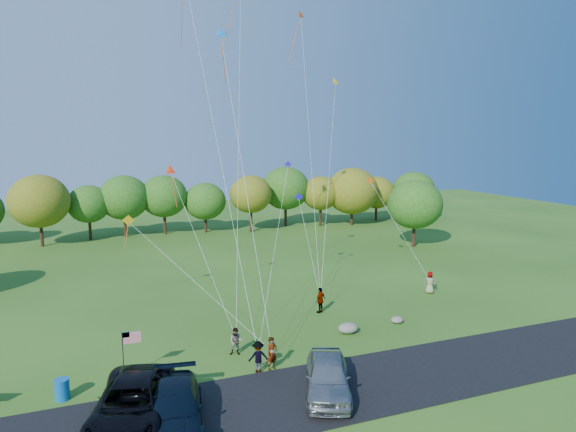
% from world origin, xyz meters
% --- Properties ---
extents(ground, '(140.00, 140.00, 0.00)m').
position_xyz_m(ground, '(0.00, 0.00, 0.00)').
color(ground, '#2A5518').
rests_on(ground, ground).
extents(asphalt_lane, '(44.00, 6.00, 0.06)m').
position_xyz_m(asphalt_lane, '(0.00, -4.00, 0.03)').
color(asphalt_lane, black).
rests_on(asphalt_lane, ground).
extents(treeline, '(76.17, 27.29, 7.84)m').
position_xyz_m(treeline, '(-2.47, 35.64, 4.49)').
color(treeline, '#382414').
rests_on(treeline, ground).
extents(minivan_dark, '(4.69, 7.11, 1.82)m').
position_xyz_m(minivan_dark, '(-8.01, -3.58, 0.97)').
color(minivan_dark, black).
rests_on(minivan_dark, asphalt_lane).
extents(minivan_navy, '(3.16, 5.94, 1.64)m').
position_xyz_m(minivan_navy, '(-6.32, -4.47, 0.88)').
color(minivan_navy, black).
rests_on(minivan_navy, asphalt_lane).
extents(minivan_silver, '(3.95, 5.58, 1.76)m').
position_xyz_m(minivan_silver, '(0.85, -4.30, 0.94)').
color(minivan_silver, gray).
rests_on(minivan_silver, asphalt_lane).
extents(flyer_a, '(0.77, 0.65, 1.79)m').
position_xyz_m(flyer_a, '(-0.71, -0.80, 0.89)').
color(flyer_a, '#4C4C59').
rests_on(flyer_a, ground).
extents(flyer_b, '(0.93, 0.83, 1.58)m').
position_xyz_m(flyer_b, '(-1.98, 1.65, 0.79)').
color(flyer_b, '#4C4C59').
rests_on(flyer_b, ground).
extents(flyer_c, '(1.14, 0.73, 1.67)m').
position_xyz_m(flyer_c, '(-1.48, -0.80, 0.84)').
color(flyer_c, '#4C4C59').
rests_on(flyer_c, ground).
extents(flyer_d, '(1.13, 0.92, 1.80)m').
position_xyz_m(flyer_d, '(5.36, 6.28, 0.90)').
color(flyer_d, '#4C4C59').
rests_on(flyer_d, ground).
extents(flyer_e, '(1.01, 0.92, 1.74)m').
position_xyz_m(flyer_e, '(15.19, 7.19, 0.87)').
color(flyer_e, '#4C4C59').
rests_on(flyer_e, ground).
extents(trash_barrel, '(0.67, 0.67, 1.00)m').
position_xyz_m(trash_barrel, '(-10.90, -0.17, 0.50)').
color(trash_barrel, '#0A56A4').
rests_on(trash_barrel, ground).
extents(flag_assembly, '(0.93, 0.60, 2.51)m').
position_xyz_m(flag_assembly, '(-7.79, 0.86, 1.88)').
color(flag_assembly, black).
rests_on(flag_assembly, ground).
extents(boulder_near, '(1.30, 1.02, 0.65)m').
position_xyz_m(boulder_near, '(5.41, 2.23, 0.33)').
color(boulder_near, gray).
rests_on(boulder_near, ground).
extents(boulder_far, '(0.85, 0.71, 0.44)m').
position_xyz_m(boulder_far, '(9.23, 2.60, 0.22)').
color(boulder_far, slate).
rests_on(boulder_far, ground).
extents(kites_aloft, '(21.16, 8.38, 19.36)m').
position_xyz_m(kites_aloft, '(1.79, 14.30, 19.29)').
color(kites_aloft, '#F0411A').
rests_on(kites_aloft, ground).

